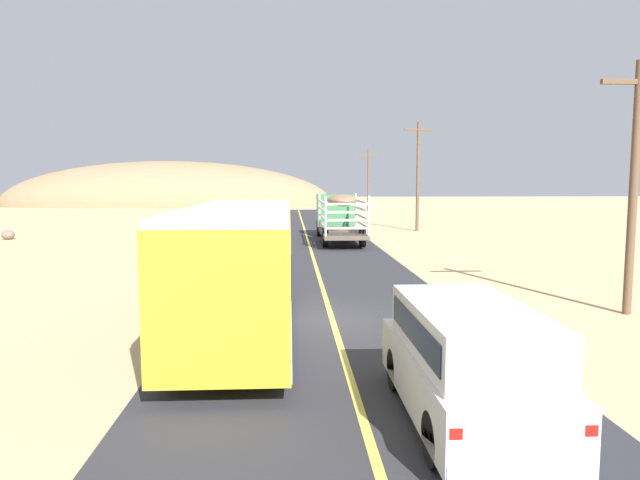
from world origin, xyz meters
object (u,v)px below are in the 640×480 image
suv_near (467,358)px  livestock_truck (337,212)px  bus (241,265)px  power_pole_near (634,180)px  boulder_near_shoulder (8,235)px  power_pole_mid (418,173)px  power_pole_far (368,179)px

suv_near → livestock_truck: bearing=89.3°
bus → power_pole_near: 11.34m
boulder_near_shoulder → bus: bearing=-54.1°
bus → power_pole_mid: bearing=69.0°
power_pole_mid → power_pole_far: power_pole_mid is taller
suv_near → power_pole_near: 10.40m
bus → suv_near: bearing=-54.9°
bus → boulder_near_shoulder: bus is taller
livestock_truck → power_pole_mid: bearing=41.4°
suv_near → livestock_truck: size_ratio=0.48×
power_pole_mid → suv_near: bearing=-101.5°
suv_near → power_pole_near: power_pole_near is taller
power_pole_near → boulder_near_shoulder: power_pole_near is taller
suv_near → power_pole_near: size_ratio=0.64×
power_pole_mid → power_pole_far: 27.37m
power_pole_near → power_pole_mid: size_ratio=0.87×
power_pole_mid → power_pole_near: bearing=-90.0°
bus → power_pole_mid: 30.94m
suv_near → power_pole_far: size_ratio=0.60×
suv_near → power_pole_far: 62.34m
bus → boulder_near_shoulder: size_ratio=12.29×
bus → power_pole_far: bearing=78.9°
bus → power_pole_far: power_pole_far is taller
power_pole_mid → livestock_truck: bearing=-138.6°
bus → power_pole_mid: power_pole_mid is taller
power_pole_near → boulder_near_shoulder: 36.42m
power_pole_near → power_pole_mid: bearing=90.0°
suv_near → power_pole_mid: size_ratio=0.56×
power_pole_mid → bus: bearing=-111.0°
power_pole_mid → power_pole_far: size_ratio=1.09×
suv_near → power_pole_near: bearing=45.5°
boulder_near_shoulder → power_pole_far: bearing=48.6°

